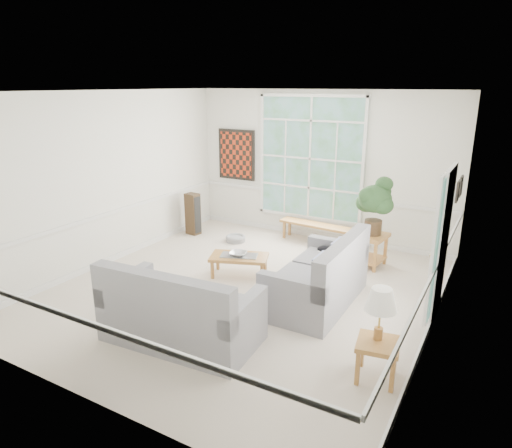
# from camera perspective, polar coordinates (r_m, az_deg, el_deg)

# --- Properties ---
(floor) EXTENTS (5.50, 6.00, 0.01)m
(floor) POSITION_cam_1_polar(r_m,az_deg,el_deg) (7.22, -1.49, -8.32)
(floor) COLOR beige
(floor) RESTS_ON ground
(ceiling) EXTENTS (5.50, 6.00, 0.02)m
(ceiling) POSITION_cam_1_polar(r_m,az_deg,el_deg) (6.52, -1.70, 16.27)
(ceiling) COLOR white
(ceiling) RESTS_ON ground
(wall_back) EXTENTS (5.50, 0.02, 3.00)m
(wall_back) POSITION_cam_1_polar(r_m,az_deg,el_deg) (9.36, 7.98, 7.14)
(wall_back) COLOR white
(wall_back) RESTS_ON ground
(wall_front) EXTENTS (5.50, 0.02, 3.00)m
(wall_front) POSITION_cam_1_polar(r_m,az_deg,el_deg) (4.53, -21.57, -4.76)
(wall_front) COLOR white
(wall_front) RESTS_ON ground
(wall_left) EXTENTS (0.02, 6.00, 3.00)m
(wall_left) POSITION_cam_1_polar(r_m,az_deg,el_deg) (8.43, -17.90, 5.39)
(wall_left) COLOR white
(wall_left) RESTS_ON ground
(wall_right) EXTENTS (0.02, 6.00, 3.00)m
(wall_right) POSITION_cam_1_polar(r_m,az_deg,el_deg) (5.84, 22.23, -0.05)
(wall_right) COLOR white
(wall_right) RESTS_ON ground
(window_back) EXTENTS (2.30, 0.08, 2.40)m
(window_back) POSITION_cam_1_polar(r_m,az_deg,el_deg) (9.37, 6.78, 8.13)
(window_back) COLOR white
(window_back) RESTS_ON wall_back
(entry_door) EXTENTS (0.08, 0.90, 2.10)m
(entry_door) POSITION_cam_1_polar(r_m,az_deg,el_deg) (6.55, 22.19, -2.41)
(entry_door) COLOR white
(entry_door) RESTS_ON floor
(door_sidelight) EXTENTS (0.08, 0.26, 1.90)m
(door_sidelight) POSITION_cam_1_polar(r_m,az_deg,el_deg) (5.92, 21.43, -3.30)
(door_sidelight) COLOR white
(door_sidelight) RESTS_ON wall_right
(wall_art) EXTENTS (0.90, 0.06, 1.10)m
(wall_art) POSITION_cam_1_polar(r_m,az_deg,el_deg) (10.16, -2.47, 8.65)
(wall_art) COLOR #631E0E
(wall_art) RESTS_ON wall_back
(wall_frame_near) EXTENTS (0.04, 0.26, 0.32)m
(wall_frame_near) POSITION_cam_1_polar(r_m,az_deg,el_deg) (7.52, 23.85, 3.79)
(wall_frame_near) COLOR black
(wall_frame_near) RESTS_ON wall_right
(wall_frame_far) EXTENTS (0.04, 0.26, 0.32)m
(wall_frame_far) POSITION_cam_1_polar(r_m,az_deg,el_deg) (7.91, 24.18, 4.35)
(wall_frame_far) COLOR black
(wall_frame_far) RESTS_ON wall_right
(loveseat_right) EXTENTS (0.97, 1.88, 1.02)m
(loveseat_right) POSITION_cam_1_polar(r_m,az_deg,el_deg) (6.71, 7.62, -5.71)
(loveseat_right) COLOR gray
(loveseat_right) RESTS_ON floor
(loveseat_front) EXTENTS (1.97, 1.12, 1.03)m
(loveseat_front) POSITION_cam_1_polar(r_m,az_deg,el_deg) (5.79, -9.30, -9.60)
(loveseat_front) COLOR gray
(loveseat_front) RESTS_ON floor
(coffee_table) EXTENTS (1.07, 0.82, 0.35)m
(coffee_table) POSITION_cam_1_polar(r_m,az_deg,el_deg) (7.68, -2.12, -5.21)
(coffee_table) COLOR #A66F34
(coffee_table) RESTS_ON floor
(pewter_bowl) EXTENTS (0.39, 0.39, 0.08)m
(pewter_bowl) POSITION_cam_1_polar(r_m,az_deg,el_deg) (7.60, -2.25, -3.71)
(pewter_bowl) COLOR #A4A4A9
(pewter_bowl) RESTS_ON coffee_table
(window_bench) EXTENTS (1.69, 0.46, 0.39)m
(window_bench) POSITION_cam_1_polar(r_m,az_deg,el_deg) (9.29, 7.84, -1.23)
(window_bench) COLOR #A66F34
(window_bench) RESTS_ON floor
(end_table) EXTENTS (0.65, 0.65, 0.58)m
(end_table) POSITION_cam_1_polar(r_m,az_deg,el_deg) (8.31, 13.81, -3.12)
(end_table) COLOR #A66F34
(end_table) RESTS_ON floor
(houseplant) EXTENTS (0.65, 0.65, 1.03)m
(houseplant) POSITION_cam_1_polar(r_m,az_deg,el_deg) (8.07, 14.60, 2.24)
(houseplant) COLOR #264723
(houseplant) RESTS_ON end_table
(side_table) EXTENTS (0.51, 0.51, 0.46)m
(side_table) POSITION_cam_1_polar(r_m,az_deg,el_deg) (5.32, 14.87, -16.14)
(side_table) COLOR #A66F34
(side_table) RESTS_ON floor
(table_lamp) EXTENTS (0.39, 0.39, 0.59)m
(table_lamp) POSITION_cam_1_polar(r_m,az_deg,el_deg) (5.11, 15.23, -10.82)
(table_lamp) COLOR white
(table_lamp) RESTS_ON side_table
(pet_bed) EXTENTS (0.52, 0.52, 0.12)m
(pet_bed) POSITION_cam_1_polar(r_m,az_deg,el_deg) (9.36, -2.57, -1.82)
(pet_bed) COLOR gray
(pet_bed) RESTS_ON floor
(floor_speaker) EXTENTS (0.30, 0.25, 0.89)m
(floor_speaker) POSITION_cam_1_polar(r_m,az_deg,el_deg) (9.80, -7.90, 1.26)
(floor_speaker) COLOR #392716
(floor_speaker) RESTS_ON floor
(cat) EXTENTS (0.34, 0.26, 0.14)m
(cat) POSITION_cam_1_polar(r_m,az_deg,el_deg) (7.29, 8.81, -3.16)
(cat) COLOR black
(cat) RESTS_ON loveseat_right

